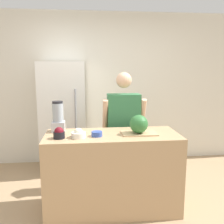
{
  "coord_description": "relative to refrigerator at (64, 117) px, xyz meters",
  "views": [
    {
      "loc": [
        -0.29,
        -2.42,
        1.67
      ],
      "look_at": [
        0.0,
        0.35,
        1.17
      ],
      "focal_mm": 40.0,
      "sensor_mm": 36.0,
      "label": 1
    }
  ],
  "objects": [
    {
      "name": "ground_plane",
      "position": [
        0.66,
        -1.59,
        -0.88
      ],
      "size": [
        14.0,
        14.0,
        0.0
      ],
      "primitive_type": "plane",
      "color": "tan"
    },
    {
      "name": "wall_back",
      "position": [
        0.66,
        0.37,
        0.42
      ],
      "size": [
        8.0,
        0.06,
        2.6
      ],
      "color": "silver",
      "rests_on": "ground_plane"
    },
    {
      "name": "counter_island",
      "position": [
        0.66,
        -1.27,
        -0.42
      ],
      "size": [
        1.53,
        0.64,
        0.92
      ],
      "color": "tan",
      "rests_on": "ground_plane"
    },
    {
      "name": "refrigerator",
      "position": [
        0.0,
        0.0,
        0.0
      ],
      "size": [
        0.7,
        0.67,
        1.76
      ],
      "color": "white",
      "rests_on": "ground_plane"
    },
    {
      "name": "person",
      "position": [
        0.87,
        -0.71,
        -0.06
      ],
      "size": [
        0.58,
        0.26,
        1.61
      ],
      "color": "gray",
      "rests_on": "ground_plane"
    },
    {
      "name": "cutting_board",
      "position": [
        0.96,
        -1.3,
        0.05
      ],
      "size": [
        0.4,
        0.24,
        0.01
      ],
      "color": "tan",
      "rests_on": "counter_island"
    },
    {
      "name": "watermelon",
      "position": [
        0.96,
        -1.31,
        0.16
      ],
      "size": [
        0.21,
        0.21,
        0.21
      ],
      "color": "#2D6B33",
      "rests_on": "cutting_board"
    },
    {
      "name": "bowl_cherries",
      "position": [
        0.07,
        -1.39,
        0.1
      ],
      "size": [
        0.12,
        0.12,
        0.12
      ],
      "color": "black",
      "rests_on": "counter_island"
    },
    {
      "name": "bowl_cream",
      "position": [
        0.28,
        -1.38,
        0.08
      ],
      "size": [
        0.16,
        0.16,
        0.11
      ],
      "color": "white",
      "rests_on": "counter_island"
    },
    {
      "name": "bowl_small_blue",
      "position": [
        0.48,
        -1.35,
        0.07
      ],
      "size": [
        0.12,
        0.12,
        0.05
      ],
      "color": "#334C9E",
      "rests_on": "counter_island"
    },
    {
      "name": "blender",
      "position": [
        0.04,
        -1.09,
        0.21
      ],
      "size": [
        0.15,
        0.15,
        0.36
      ],
      "color": "#B7B7BC",
      "rests_on": "counter_island"
    }
  ]
}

